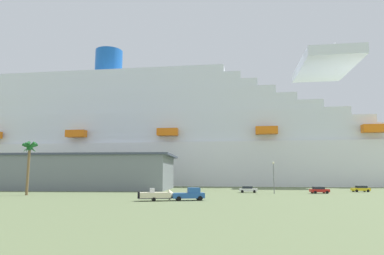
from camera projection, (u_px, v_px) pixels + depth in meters
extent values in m
plane|color=#66754C|center=(194.00, 189.00, 104.29)|extent=(600.00, 600.00, 0.00)
cube|color=white|center=(176.00, 165.00, 146.15)|extent=(217.44, 56.04, 17.01)
cube|color=white|center=(176.00, 142.00, 147.55)|extent=(191.49, 50.69, 3.17)
cube|color=white|center=(167.00, 135.00, 148.58)|extent=(184.81, 49.27, 3.17)
cube|color=white|center=(157.00, 128.00, 149.60)|extent=(174.63, 47.75, 3.17)
cube|color=white|center=(148.00, 121.00, 150.63)|extent=(165.94, 46.60, 3.17)
cube|color=white|center=(139.00, 115.00, 151.66)|extent=(155.50, 44.72, 3.17)
cube|color=white|center=(130.00, 108.00, 152.69)|extent=(144.98, 43.03, 3.17)
cube|color=white|center=(121.00, 102.00, 153.71)|extent=(137.75, 42.11, 3.17)
cube|color=white|center=(112.00, 95.00, 154.74)|extent=(132.50, 40.81, 3.17)
cube|color=white|center=(103.00, 89.00, 155.77)|extent=(128.01, 40.21, 3.17)
cube|color=white|center=(95.00, 82.00, 156.80)|extent=(123.37, 39.40, 3.17)
cube|color=white|center=(325.00, 65.00, 143.16)|extent=(25.22, 39.99, 4.00)
cylinder|color=#1959B2|center=(109.00, 65.00, 157.06)|extent=(13.63, 13.63, 13.35)
cylinder|color=silver|center=(335.00, 56.00, 143.12)|extent=(0.80, 0.80, 12.00)
cube|color=orange|center=(76.00, 134.00, 135.38)|extent=(8.28, 3.99, 2.80)
cube|color=orange|center=(168.00, 132.00, 130.23)|extent=(8.28, 3.99, 2.80)
cube|color=orange|center=(267.00, 130.00, 125.07)|extent=(8.28, 3.99, 2.80)
cube|color=orange|center=(374.00, 128.00, 119.92)|extent=(8.28, 3.99, 2.80)
cube|color=slate|center=(62.00, 173.00, 103.48)|extent=(66.76, 25.53, 9.85)
cube|color=#3F4759|center=(63.00, 156.00, 104.21)|extent=(69.43, 26.55, 0.60)
cube|color=#2659A5|center=(188.00, 196.00, 58.77)|extent=(5.90, 3.14, 0.90)
cube|color=#2659A5|center=(194.00, 190.00, 59.06)|extent=(2.36, 2.23, 0.90)
cube|color=#26333F|center=(198.00, 191.00, 59.17)|extent=(0.45, 1.66, 0.63)
cylinder|color=black|center=(198.00, 198.00, 60.02)|extent=(0.84, 0.44, 0.80)
cylinder|color=black|center=(200.00, 198.00, 58.07)|extent=(0.84, 0.44, 0.80)
cylinder|color=black|center=(177.00, 198.00, 59.37)|extent=(0.84, 0.44, 0.80)
cylinder|color=black|center=(179.00, 199.00, 57.42)|extent=(0.84, 0.44, 0.80)
cube|color=#595960|center=(155.00, 198.00, 57.71)|extent=(5.98, 3.05, 0.16)
cube|color=#595960|center=(175.00, 198.00, 58.30)|extent=(1.85, 0.51, 0.10)
cylinder|color=black|center=(153.00, 199.00, 58.67)|extent=(0.67, 0.35, 0.64)
cylinder|color=black|center=(154.00, 199.00, 56.62)|extent=(0.67, 0.35, 0.64)
cube|color=beige|center=(155.00, 195.00, 57.79)|extent=(5.52, 3.15, 0.90)
cone|color=beige|center=(172.00, 195.00, 58.30)|extent=(1.57, 2.10, 1.89)
cube|color=silver|center=(152.00, 190.00, 57.81)|extent=(0.99, 1.15, 0.70)
cube|color=black|center=(139.00, 195.00, 57.30)|extent=(0.46, 0.56, 1.10)
cylinder|color=brown|center=(28.00, 171.00, 74.14)|extent=(0.57, 0.57, 10.35)
cone|color=#195923|center=(31.00, 148.00, 74.82)|extent=(0.96, 2.92, 2.70)
cone|color=#195923|center=(31.00, 148.00, 75.19)|extent=(3.06, 2.38, 2.05)
cone|color=#195923|center=(31.00, 148.00, 75.27)|extent=(3.01, 0.81, 2.54)
cone|color=#195923|center=(29.00, 148.00, 75.20)|extent=(2.99, 2.46, 2.11)
cone|color=#195923|center=(28.00, 148.00, 74.81)|extent=(1.31, 3.32, 1.93)
cone|color=#195923|center=(28.00, 147.00, 74.64)|extent=(2.36, 2.77, 2.58)
cone|color=#195923|center=(29.00, 147.00, 74.48)|extent=(2.95, 0.76, 2.61)
cone|color=#195923|center=(30.00, 147.00, 74.62)|extent=(2.50, 2.96, 2.12)
sphere|color=#195923|center=(30.00, 148.00, 74.86)|extent=(1.10, 1.10, 1.10)
cylinder|color=slate|center=(274.00, 179.00, 79.29)|extent=(0.20, 0.20, 7.01)
sphere|color=#F9F2CC|center=(273.00, 163.00, 79.81)|extent=(0.56, 0.56, 0.56)
cube|color=white|center=(248.00, 190.00, 83.78)|extent=(4.68, 2.46, 0.70)
cube|color=#1E232D|center=(247.00, 187.00, 83.91)|extent=(2.72, 1.97, 0.55)
cylinder|color=black|center=(255.00, 191.00, 84.30)|extent=(0.69, 0.32, 0.66)
cylinder|color=black|center=(254.00, 192.00, 82.59)|extent=(0.69, 0.32, 0.66)
cylinder|color=black|center=(243.00, 191.00, 84.88)|extent=(0.69, 0.32, 0.66)
cylinder|color=black|center=(242.00, 191.00, 83.17)|extent=(0.69, 0.32, 0.66)
cube|color=red|center=(320.00, 191.00, 80.18)|extent=(4.51, 2.18, 0.70)
cube|color=#1E232D|center=(319.00, 188.00, 80.26)|extent=(2.59, 1.82, 0.55)
cylinder|color=black|center=(324.00, 192.00, 81.09)|extent=(0.68, 0.28, 0.66)
cylinder|color=black|center=(327.00, 192.00, 79.35)|extent=(0.68, 0.28, 0.66)
cylinder|color=black|center=(312.00, 192.00, 80.92)|extent=(0.68, 0.28, 0.66)
cylinder|color=black|center=(315.00, 192.00, 79.18)|extent=(0.68, 0.28, 0.66)
cube|color=yellow|center=(361.00, 189.00, 87.27)|extent=(4.57, 2.02, 0.70)
cube|color=#1E232D|center=(361.00, 187.00, 87.36)|extent=(2.59, 1.73, 0.55)
cylinder|color=black|center=(357.00, 191.00, 86.32)|extent=(0.67, 0.25, 0.66)
cylinder|color=black|center=(353.00, 191.00, 88.08)|extent=(0.67, 0.25, 0.66)
cylinder|color=black|center=(368.00, 191.00, 86.36)|extent=(0.67, 0.25, 0.66)
cylinder|color=black|center=(364.00, 191.00, 88.13)|extent=(0.67, 0.25, 0.66)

